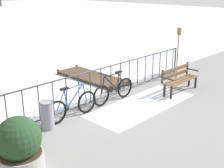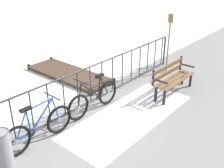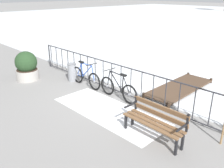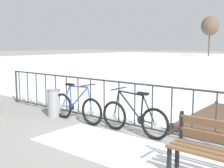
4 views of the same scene
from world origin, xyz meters
TOP-DOWN VIEW (x-y plane):
  - ground_plane at (0.00, 0.00)m, footprint 160.00×160.00m
  - snow_patch at (0.84, -1.20)m, footprint 3.78×1.46m
  - railing_fence at (-0.00, 0.00)m, footprint 9.06×0.06m
  - bicycle_near_railing at (-1.26, -0.39)m, footprint 1.71×0.52m
  - bicycle_second at (0.43, -0.35)m, footprint 1.71×0.52m
  - trash_bin at (-2.09, -0.42)m, footprint 0.35×0.35m
  - wooden_dock at (1.51, 1.82)m, footprint 1.10×3.14m
  - tree_far_west at (-12.86, 42.74)m, footprint 2.99×2.99m

SIDE VIEW (x-z plane):
  - ground_plane at x=0.00m, z-range 0.00..0.00m
  - snow_patch at x=0.84m, z-range 0.00..0.01m
  - wooden_dock at x=1.51m, z-range 0.02..0.22m
  - bicycle_near_railing at x=-1.26m, z-range -0.12..0.86m
  - bicycle_second at x=0.43m, z-range -0.12..0.86m
  - trash_bin at x=-2.09m, z-range 0.01..0.74m
  - railing_fence at x=0.00m, z-range 0.03..1.10m
  - tree_far_west at x=-12.86m, z-range 1.73..8.52m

